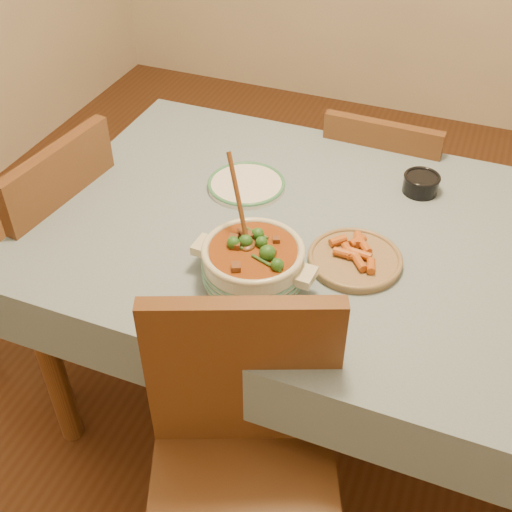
{
  "coord_description": "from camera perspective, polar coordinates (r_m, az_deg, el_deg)",
  "views": [
    {
      "loc": [
        0.31,
        -1.38,
        1.87
      ],
      "look_at": [
        -0.13,
        -0.26,
        0.84
      ],
      "focal_mm": 45.0,
      "sensor_mm": 36.0,
      "label": 1
    }
  ],
  "objects": [
    {
      "name": "chair_left",
      "position": [
        2.2,
        -17.72,
        0.8
      ],
      "size": [
        0.48,
        0.48,
        0.93
      ],
      "rotation": [
        0.0,
        0.0,
        -1.68
      ],
      "color": "brown",
      "rests_on": "floor"
    },
    {
      "name": "white_plate",
      "position": [
        1.96,
        -0.86,
        6.38
      ],
      "size": [
        0.24,
        0.24,
        0.02
      ],
      "rotation": [
        0.0,
        0.0,
        -0.02
      ],
      "color": "white",
      "rests_on": "dining_table"
    },
    {
      "name": "chair_far",
      "position": [
        2.44,
        10.83,
        5.05
      ],
      "size": [
        0.4,
        0.4,
        0.85
      ],
      "rotation": [
        0.0,
        0.0,
        3.12
      ],
      "color": "brown",
      "rests_on": "floor"
    },
    {
      "name": "dining_table",
      "position": [
        1.85,
        6.74,
        -0.24
      ],
      "size": [
        1.68,
        1.08,
        0.76
      ],
      "color": "brown",
      "rests_on": "floor"
    },
    {
      "name": "floor",
      "position": [
        2.34,
        5.47,
        -12.66
      ],
      "size": [
        4.5,
        4.5,
        0.0
      ],
      "primitive_type": "plane",
      "color": "#4E2A16",
      "rests_on": "ground"
    },
    {
      "name": "condiment_bowl",
      "position": [
        1.99,
        14.47,
        6.33
      ],
      "size": [
        0.13,
        0.13,
        0.06
      ],
      "rotation": [
        0.0,
        0.0,
        0.3
      ],
      "color": "black",
      "rests_on": "dining_table"
    },
    {
      "name": "fried_plate",
      "position": [
        1.7,
        8.8,
        -0.16
      ],
      "size": [
        0.29,
        0.29,
        0.04
      ],
      "rotation": [
        0.0,
        0.0,
        -0.2
      ],
      "color": "#917950",
      "rests_on": "dining_table"
    },
    {
      "name": "stew_casserole",
      "position": [
        1.6,
        -0.26,
        -0.38
      ],
      "size": [
        0.33,
        0.26,
        0.31
      ],
      "rotation": [
        0.0,
        0.0,
        -0.05
      ],
      "color": "beige",
      "rests_on": "dining_table"
    },
    {
      "name": "chair_near",
      "position": [
        1.56,
        -1.09,
        -17.87
      ],
      "size": [
        0.57,
        0.57,
        0.94
      ],
      "rotation": [
        0.0,
        0.0,
        0.39
      ],
      "color": "brown",
      "rests_on": "floor"
    }
  ]
}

